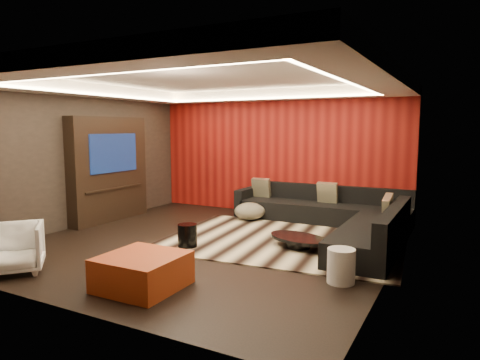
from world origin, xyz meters
The scene contains 26 objects.
floor centered at (0.00, 0.00, -0.01)m, with size 6.00×6.00×0.02m, color black.
ceiling centered at (0.00, 0.00, 2.81)m, with size 6.00×6.00×0.02m, color silver.
wall_back centered at (0.00, 3.01, 1.40)m, with size 6.00×0.02×2.80m, color black.
wall_left centered at (-3.01, 0.00, 1.40)m, with size 0.02×6.00×2.80m, color black.
wall_right centered at (3.01, 0.00, 1.40)m, with size 0.02×6.00×2.80m, color black.
red_feature_wall centered at (0.00, 2.97, 1.40)m, with size 5.98×0.05×2.78m, color #6B0C0A.
soffit_back centered at (0.00, 2.70, 2.69)m, with size 6.00×0.60×0.22m, color silver.
soffit_front centered at (0.00, -2.70, 2.69)m, with size 6.00×0.60×0.22m, color silver.
soffit_left centered at (-2.70, 0.00, 2.69)m, with size 0.60×4.80×0.22m, color silver.
soffit_right centered at (2.70, 0.00, 2.69)m, with size 0.60×4.80×0.22m, color silver.
cove_back centered at (0.00, 2.36, 2.60)m, with size 4.80×0.08×0.04m, color #FFD899.
cove_front centered at (0.00, -2.36, 2.60)m, with size 4.80×0.08×0.04m, color #FFD899.
cove_left centered at (-2.36, 0.00, 2.60)m, with size 0.08×4.80×0.04m, color #FFD899.
cove_right centered at (2.36, 0.00, 2.60)m, with size 0.08×4.80×0.04m, color #FFD899.
tv_surround centered at (-2.85, 0.60, 1.10)m, with size 0.30×2.00×2.20m, color black.
tv_screen centered at (-2.69, 0.60, 1.45)m, with size 0.04×1.30×0.80m, color black.
tv_shelf centered at (-2.69, 0.60, 0.70)m, with size 0.04×1.60×0.04m, color black.
rug centered at (1.08, 0.73, 0.01)m, with size 4.00×3.00×0.02m, color beige.
coffee_table centered at (1.47, 0.43, 0.11)m, with size 1.08×1.08×0.18m, color black.
drum_stool centered at (-0.16, -0.38, 0.21)m, with size 0.32×0.32×0.38m, color black.
striped_pouf centered at (-0.20, 1.98, 0.20)m, with size 0.66×0.66×0.36m, color beige.
white_side_table centered at (2.50, -0.80, 0.22)m, with size 0.36×0.36×0.44m, color silver.
orange_ottoman centered at (0.37, -2.11, 0.21)m, with size 0.93×0.93×0.41m, color #9B4C14.
armchair centered at (-1.56, -2.49, 0.33)m, with size 0.72×0.74×0.67m, color white.
sectional_sofa centered at (1.73, 1.86, 0.26)m, with size 3.65×3.50×0.75m.
throw_pillows centered at (1.25, 2.24, 0.62)m, with size 3.24×1.67×0.50m.
Camera 1 is at (3.83, -6.06, 1.97)m, focal length 32.00 mm.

